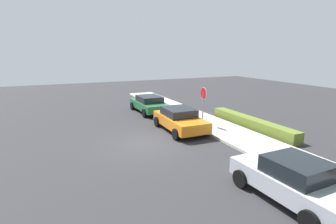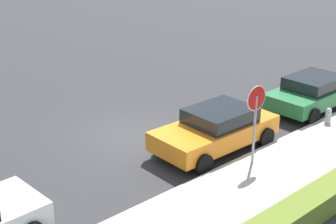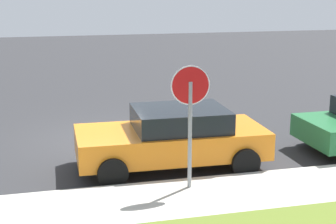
# 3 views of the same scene
# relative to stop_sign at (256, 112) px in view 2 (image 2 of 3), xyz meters

# --- Properties ---
(ground_plane) EXTENTS (60.00, 60.00, 0.00)m
(ground_plane) POSITION_rel_stop_sign_xyz_m (1.21, -4.15, -1.79)
(ground_plane) COLOR #2D2D30
(sidewalk_curb) EXTENTS (32.00, 2.63, 0.14)m
(sidewalk_curb) POSITION_rel_stop_sign_xyz_m (1.21, 0.84, -1.72)
(sidewalk_curb) COLOR beige
(sidewalk_curb) RESTS_ON ground_plane
(stop_sign) EXTENTS (0.77, 0.08, 2.60)m
(stop_sign) POSITION_rel_stop_sign_xyz_m (0.00, 0.00, 0.00)
(stop_sign) COLOR gray
(stop_sign) RESTS_ON ground_plane
(parked_car_orange) EXTENTS (4.31, 2.17, 1.38)m
(parked_car_orange) POSITION_rel_stop_sign_xyz_m (-0.07, -1.58, -1.07)
(parked_car_orange) COLOR orange
(parked_car_orange) RESTS_ON ground_plane
(parked_car_green) EXTENTS (4.34, 2.12, 1.32)m
(parked_car_green) POSITION_rel_stop_sign_xyz_m (-5.59, -1.51, -1.09)
(parked_car_green) COLOR #236B38
(parked_car_green) RESTS_ON ground_plane
(fire_hydrant) EXTENTS (0.30, 0.22, 0.72)m
(fire_hydrant) POSITION_rel_stop_sign_xyz_m (-4.41, -0.12, -1.43)
(fire_hydrant) COLOR #A5A5A8
(fire_hydrant) RESTS_ON ground_plane
(front_yard_hedge) EXTENTS (7.02, 0.76, 0.65)m
(front_yard_hedge) POSITION_rel_stop_sign_xyz_m (1.33, 2.77, -1.46)
(front_yard_hedge) COLOR olive
(front_yard_hedge) RESTS_ON ground_plane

